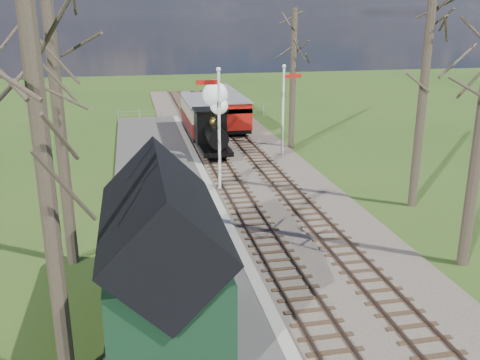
# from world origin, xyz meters

# --- Properties ---
(distant_hills) EXTENTS (114.40, 48.00, 22.02)m
(distant_hills) POSITION_xyz_m (1.40, 64.38, -16.21)
(distant_hills) COLOR #385B23
(distant_hills) RESTS_ON ground
(ballast_bed) EXTENTS (8.00, 60.00, 0.10)m
(ballast_bed) POSITION_xyz_m (1.30, 22.00, 0.05)
(ballast_bed) COLOR brown
(ballast_bed) RESTS_ON ground
(track_near) EXTENTS (1.60, 60.00, 0.15)m
(track_near) POSITION_xyz_m (0.00, 22.00, 0.10)
(track_near) COLOR brown
(track_near) RESTS_ON ground
(track_far) EXTENTS (1.60, 60.00, 0.15)m
(track_far) POSITION_xyz_m (2.60, 22.00, 0.10)
(track_far) COLOR brown
(track_far) RESTS_ON ground
(platform) EXTENTS (5.00, 44.00, 0.20)m
(platform) POSITION_xyz_m (-3.50, 14.00, 0.10)
(platform) COLOR #474442
(platform) RESTS_ON ground
(coping_strip) EXTENTS (0.40, 44.00, 0.21)m
(coping_strip) POSITION_xyz_m (-1.20, 14.00, 0.10)
(coping_strip) COLOR #B2AD9E
(coping_strip) RESTS_ON ground
(station_shed) EXTENTS (3.25, 6.30, 4.78)m
(station_shed) POSITION_xyz_m (-4.30, 4.00, 2.27)
(station_shed) COLOR black
(station_shed) RESTS_ON platform
(semaphore_near) EXTENTS (1.22, 0.24, 6.22)m
(semaphore_near) POSITION_xyz_m (-0.77, 16.00, 3.62)
(semaphore_near) COLOR silver
(semaphore_near) RESTS_ON ground
(semaphore_far) EXTENTS (1.22, 0.24, 5.72)m
(semaphore_far) POSITION_xyz_m (4.37, 22.00, 3.35)
(semaphore_far) COLOR silver
(semaphore_far) RESTS_ON ground
(bare_trees) EXTENTS (15.51, 22.39, 12.00)m
(bare_trees) POSITION_xyz_m (1.33, 10.10, 5.21)
(bare_trees) COLOR #382D23
(bare_trees) RESTS_ON ground
(fence_line) EXTENTS (12.60, 0.08, 1.00)m
(fence_line) POSITION_xyz_m (0.30, 36.00, 0.55)
(fence_line) COLOR slate
(fence_line) RESTS_ON ground
(locomotive) EXTENTS (1.89, 4.40, 4.72)m
(locomotive) POSITION_xyz_m (-0.01, 22.45, 2.17)
(locomotive) COLOR black
(locomotive) RESTS_ON ground
(coach) EXTENTS (2.20, 7.55, 2.32)m
(coach) POSITION_xyz_m (0.00, 28.52, 1.58)
(coach) COLOR black
(coach) RESTS_ON ground
(red_carriage_a) EXTENTS (2.01, 4.99, 2.12)m
(red_carriage_a) POSITION_xyz_m (2.60, 29.54, 1.47)
(red_carriage_a) COLOR black
(red_carriage_a) RESTS_ON ground
(red_carriage_b) EXTENTS (2.01, 4.99, 2.12)m
(red_carriage_b) POSITION_xyz_m (2.60, 35.04, 1.47)
(red_carriage_b) COLOR black
(red_carriage_b) RESTS_ON ground
(sign_board) EXTENTS (0.33, 0.76, 1.14)m
(sign_board) POSITION_xyz_m (-2.15, 5.91, 0.77)
(sign_board) COLOR #0F462E
(sign_board) RESTS_ON platform
(bench) EXTENTS (0.79, 1.35, 0.74)m
(bench) POSITION_xyz_m (-3.36, 2.58, 0.55)
(bench) COLOR #462919
(bench) RESTS_ON platform
(person) EXTENTS (0.41, 0.51, 1.20)m
(person) POSITION_xyz_m (-3.08, 4.95, 0.80)
(person) COLOR black
(person) RESTS_ON platform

